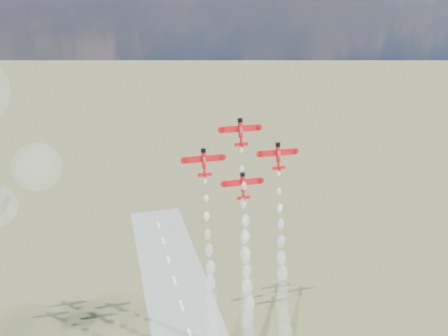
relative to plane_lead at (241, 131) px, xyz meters
name	(u,v)px	position (x,y,z in m)	size (l,w,h in m)	color
plane_lead	(241,131)	(0.00, 0.00, 0.00)	(12.88, 4.46, 9.10)	red
plane_left	(204,162)	(-12.65, -1.77, -8.67)	(12.88, 4.46, 9.10)	red
plane_right	(278,155)	(12.65, -1.77, -8.67)	(12.88, 4.46, 9.10)	red
plane_slot	(243,185)	(0.00, -3.55, -17.35)	(12.88, 4.46, 9.10)	red
smoke_trail_lead	(246,284)	(-0.38, -10.35, -51.09)	(5.22, 14.25, 60.19)	white
smoke_trail_left	(212,314)	(-12.88, -12.19, -59.59)	(5.33, 14.82, 59.51)	white
smoke_trail_right	(283,303)	(12.64, -12.28, -59.45)	(5.67, 15.06, 59.39)	white
smoke_trail_slot	(249,333)	(0.00, -13.77, -68.55)	(5.31, 14.68, 60.27)	white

